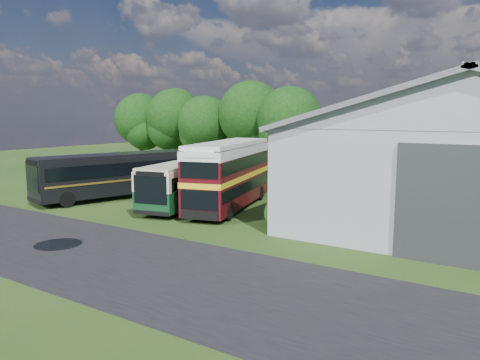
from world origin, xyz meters
The scene contains 14 objects.
ground centered at (0.00, 0.00, 0.00)m, with size 120.00×120.00×0.00m, color #1F3D13.
asphalt_road centered at (3.00, -3.00, 0.00)m, with size 60.00×8.00×0.02m, color black.
puddle centered at (-1.50, -3.00, 0.00)m, with size 2.20×2.20×0.01m, color black.
tree_far_left centered at (-23.00, 24.00, 5.56)m, with size 6.12×6.12×8.64m.
tree_left_a centered at (-18.00, 24.50, 5.87)m, with size 6.46×6.46×9.12m.
tree_left_b centered at (-13.00, 23.50, 5.25)m, with size 5.78×5.78×8.16m.
tree_mid centered at (-8.00, 24.80, 6.18)m, with size 6.80×6.80×9.60m.
tree_right_a centered at (-3.00, 23.80, 5.69)m, with size 6.26×6.26×8.83m.
shrub_front centered at (5.60, 6.00, 0.00)m, with size 1.70×1.70×1.70m, color #194714.
shrub_mid centered at (5.60, 8.00, 0.00)m, with size 1.60×1.60×1.60m, color #194714.
shrub_back centered at (5.60, 10.00, 0.00)m, with size 1.80×1.80×1.80m, color #194714.
bus_green_single centered at (-2.65, 8.54, 1.61)m, with size 4.89×11.24×3.02m.
bus_maroon_double centered at (0.32, 8.79, 2.20)m, with size 5.23×10.59×4.41m.
bus_dark_single centered at (-8.94, 7.38, 1.75)m, with size 5.86×12.25×3.30m.
Camera 1 is at (17.67, -16.36, 6.19)m, focal length 35.00 mm.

